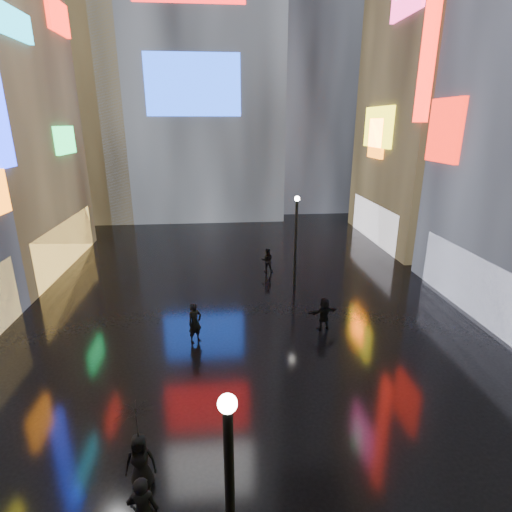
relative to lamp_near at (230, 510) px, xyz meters
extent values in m
plane|color=black|center=(1.08, 14.94, -2.94)|extent=(140.00, 140.00, 0.00)
cube|color=#FFC659|center=(-10.02, 20.94, -1.44)|extent=(0.20, 10.00, 3.00)
cube|color=#1AEC60|center=(-9.77, 22.76, 4.97)|extent=(0.25, 3.00, 1.71)
cube|color=#1ACBF9|center=(-9.77, 17.55, 10.66)|extent=(0.25, 4.84, 1.37)
cube|color=#FF190C|center=(-9.77, 24.64, 12.36)|extent=(0.25, 3.32, 1.94)
cube|color=white|center=(12.18, 11.94, -1.44)|extent=(0.20, 9.00, 3.00)
cube|color=#FF190C|center=(11.93, 16.07, 5.64)|extent=(0.25, 2.99, 3.26)
cube|color=#FF190C|center=(11.93, 18.94, 11.06)|extent=(0.25, 1.40, 10.00)
cube|color=black|center=(17.08, 24.94, 11.06)|extent=(10.00, 12.00, 28.00)
cube|color=white|center=(12.18, 24.94, -1.44)|extent=(0.20, 9.00, 3.00)
cube|color=yellow|center=(11.93, 25.26, 5.71)|extent=(0.25, 4.92, 2.91)
cube|color=orange|center=(11.93, 25.38, 4.90)|extent=(0.25, 2.63, 2.87)
cube|color=#194CFF|center=(-1.92, 31.84, 9.06)|extent=(8.00, 0.20, 5.00)
cube|color=black|center=(10.08, 40.94, 14.06)|extent=(12.00, 12.00, 34.00)
cube|color=black|center=(-12.92, 36.94, 10.06)|extent=(10.00, 10.00, 26.00)
sphere|color=white|center=(0.00, 0.00, 2.11)|extent=(0.30, 0.30, 0.30)
cylinder|color=black|center=(4.21, 16.38, -0.44)|extent=(0.16, 0.16, 5.00)
sphere|color=white|center=(4.21, 16.38, 2.11)|extent=(0.30, 0.30, 0.30)
imported|color=black|center=(-2.22, 3.27, -2.14)|extent=(0.80, 0.53, 1.61)
imported|color=black|center=(4.55, 11.03, -2.18)|extent=(1.48, 0.74, 1.53)
imported|color=black|center=(-1.21, 10.47, -2.06)|extent=(0.77, 0.73, 1.77)
imported|color=black|center=(2.88, 18.60, -2.18)|extent=(0.79, 0.64, 1.53)
imported|color=black|center=(-2.22, 3.27, -0.89)|extent=(1.38, 1.37, 0.89)
imported|color=black|center=(-1.88, 1.78, -2.02)|extent=(0.69, 0.46, 1.85)
camera|label=1|loc=(-0.04, -4.90, 6.04)|focal=28.00mm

